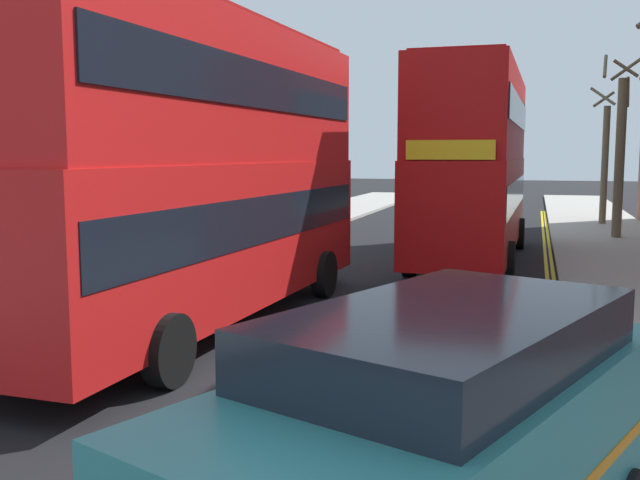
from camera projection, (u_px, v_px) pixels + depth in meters
name	position (u px, v px, depth m)	size (l,w,h in m)	color
sidewalk_left	(117.00, 275.00, 18.83)	(4.00, 80.00, 0.14)	#ADA89E
kerb_line_outer	(560.00, 322.00, 13.86)	(0.10, 56.00, 0.01)	yellow
kerb_line_inner	(551.00, 322.00, 13.90)	(0.10, 56.00, 0.01)	yellow
double_decker_bus_away	(201.00, 164.00, 13.22)	(3.12, 10.90, 5.64)	red
double_decker_bus_oncoming	(474.00, 160.00, 21.40)	(2.94, 10.85, 5.64)	#B20F0F
taxi_minivan	(432.00, 458.00, 5.14)	(3.48, 5.16, 2.12)	teal
street_tree_mid	(606.00, 157.00, 31.56)	(1.73, 1.63, 6.26)	#6B6047
street_tree_far	(620.00, 149.00, 26.33)	(1.50, 1.44, 6.74)	#6B6047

